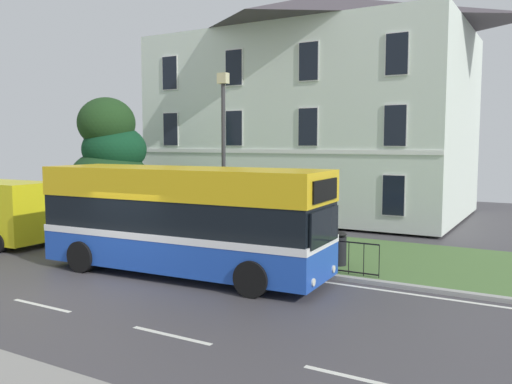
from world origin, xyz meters
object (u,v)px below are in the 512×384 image
evergreen_tree (110,176)px  litter_bin (339,248)px  street_lamp_post (223,150)px  georgian_townhouse (315,104)px  single_decker_bus (183,219)px

evergreen_tree → litter_bin: size_ratio=5.74×
evergreen_tree → litter_bin: 12.89m
litter_bin → street_lamp_post: bearing=-177.8°
georgian_townhouse → street_lamp_post: (1.89, -12.11, -2.39)m
single_decker_bus → litter_bin: 4.93m
single_decker_bus → street_lamp_post: bearing=95.2°
evergreen_tree → street_lamp_post: (8.30, -2.85, 1.31)m
georgian_townhouse → street_lamp_post: size_ratio=2.62×
litter_bin → georgian_townhouse: bearing=117.0°
single_decker_bus → street_lamp_post: (-0.41, 2.83, 2.01)m
georgian_townhouse → single_decker_bus: georgian_townhouse is taller
evergreen_tree → street_lamp_post: size_ratio=0.98×
georgian_townhouse → evergreen_tree: georgian_townhouse is taller
single_decker_bus → litter_bin: single_decker_bus is taller
georgian_townhouse → single_decker_bus: size_ratio=1.79×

